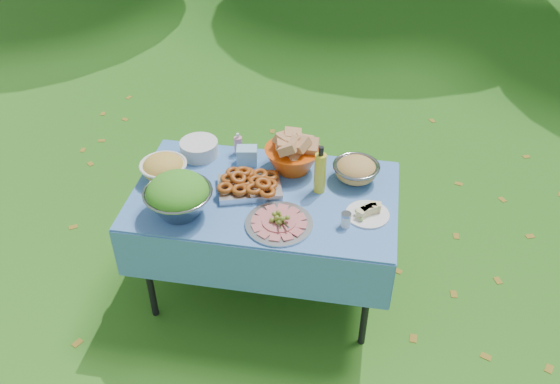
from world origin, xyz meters
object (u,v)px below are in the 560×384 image
Objects in this scene: picnic_table at (265,244)px; oil_bottle at (320,169)px; bread_bowl at (292,154)px; pasta_bowl_steel at (356,170)px; salad_bowl at (178,196)px; plate_stack at (199,148)px; charcuterie_platter at (279,219)px.

oil_bottle is at bearing 14.85° from picnic_table.
bread_bowl reaches higher than pasta_bowl_steel.
salad_bowl reaches higher than pasta_bowl_steel.
oil_bottle is at bearing -16.78° from plate_stack.
pasta_bowl_steel is 0.25m from oil_bottle.
pasta_bowl_steel is at bearing -5.42° from plate_stack.
salad_bowl is 0.77m from oil_bottle.
charcuterie_platter is at bearing -118.14° from oil_bottle.
salad_bowl is 1.11× the size of bread_bowl.
pasta_bowl_steel is (0.49, 0.22, 0.45)m from picnic_table.
salad_bowl is (-0.41, -0.24, 0.50)m from picnic_table.
oil_bottle is (0.18, -0.18, 0.04)m from bread_bowl.
plate_stack is 0.64× the size of charcuterie_platter.
pasta_bowl_steel is at bearing 27.02° from salad_bowl.
charcuterie_platter is 0.38m from oil_bottle.
charcuterie_platter is (0.58, -0.55, -0.01)m from plate_stack.
salad_bowl reaches higher than picnic_table.
plate_stack is at bearing 95.03° from salad_bowl.
oil_bottle reaches higher than charcuterie_platter.
picnic_table is at bearing 117.30° from charcuterie_platter.
charcuterie_platter is at bearing -43.31° from plate_stack.
pasta_bowl_steel is (0.94, -0.09, 0.02)m from plate_stack.
picnic_table is 0.70m from pasta_bowl_steel.
oil_bottle is (0.30, 0.08, 0.53)m from picnic_table.
salad_bowl is at bearing -84.97° from plate_stack.
plate_stack is at bearing 175.31° from bread_bowl.
bread_bowl is at bearing 134.98° from oil_bottle.
plate_stack is (-0.46, 0.31, 0.43)m from picnic_table.
bread_bowl is 1.24× the size of pasta_bowl_steel.
bread_bowl is at bearing -4.69° from plate_stack.
salad_bowl is at bearing -149.51° from picnic_table.
charcuterie_platter reaches higher than picnic_table.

